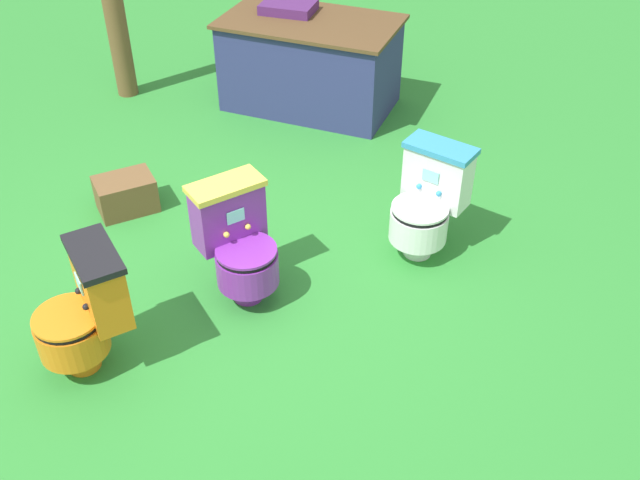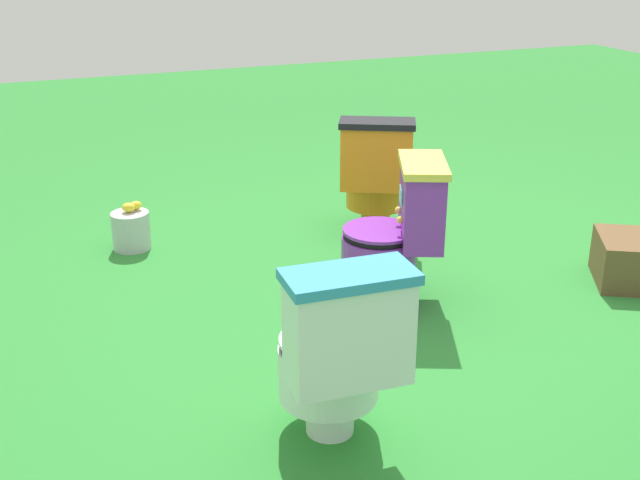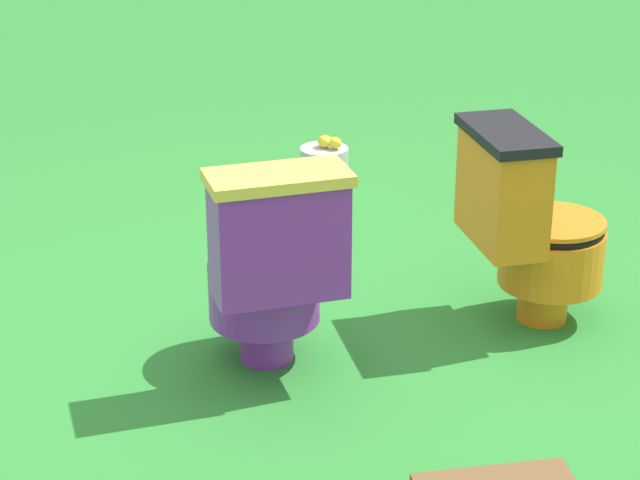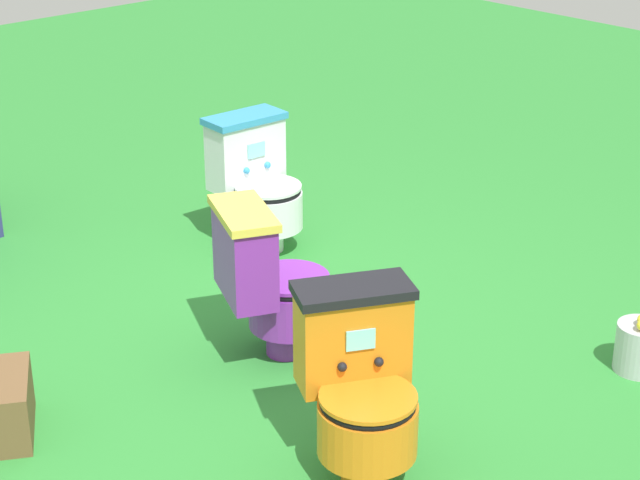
# 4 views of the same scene
# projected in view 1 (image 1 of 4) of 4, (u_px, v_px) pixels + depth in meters

# --- Properties ---
(ground) EXTENTS (14.00, 14.00, 0.00)m
(ground) POSITION_uv_depth(u_px,v_px,m) (220.00, 286.00, 4.47)
(ground) COLOR #2D8433
(toilet_purple) EXTENTS (0.61, 0.57, 0.73)m
(toilet_purple) POSITION_uv_depth(u_px,v_px,m) (239.00, 243.00, 4.22)
(toilet_purple) COLOR purple
(toilet_purple) RESTS_ON ground
(toilet_orange) EXTENTS (0.58, 0.62, 0.73)m
(toilet_orange) POSITION_uv_depth(u_px,v_px,m) (84.00, 311.00, 3.76)
(toilet_orange) COLOR orange
(toilet_orange) RESTS_ON ground
(toilet_white) EXTENTS (0.45, 0.51, 0.73)m
(toilet_white) POSITION_uv_depth(u_px,v_px,m) (427.00, 202.00, 4.56)
(toilet_white) COLOR white
(toilet_white) RESTS_ON ground
(vendor_table) EXTENTS (1.60, 1.12, 0.85)m
(vendor_table) POSITION_uv_depth(u_px,v_px,m) (310.00, 63.00, 6.18)
(vendor_table) COLOR navy
(vendor_table) RESTS_ON ground
(small_crate) EXTENTS (0.45, 0.49, 0.25)m
(small_crate) POSITION_uv_depth(u_px,v_px,m) (126.00, 194.00, 5.06)
(small_crate) COLOR brown
(small_crate) RESTS_ON ground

